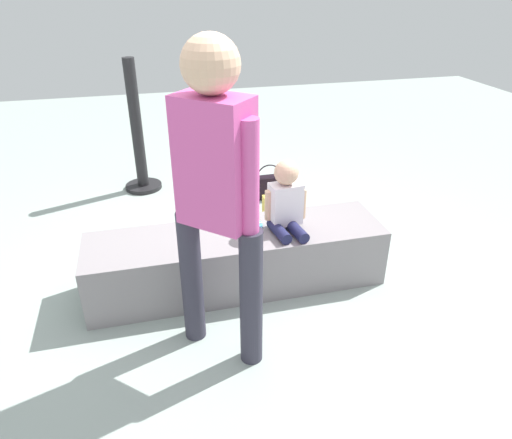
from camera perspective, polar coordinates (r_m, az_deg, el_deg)
ground_plane at (r=3.35m, az=-2.26°, el=-7.77°), size 12.00×12.00×0.00m
concrete_ledge at (r=3.23m, az=-2.33°, el=-4.83°), size 2.01×0.52×0.41m
child_seated at (r=3.08m, az=3.70°, el=2.32°), size 0.28×0.33×0.48m
adult_standing at (r=2.29m, az=-4.94°, el=4.43°), size 0.41×0.40×1.74m
cake_plate at (r=3.19m, az=-1.16°, el=-0.53°), size 0.22×0.22×0.07m
gift_bag at (r=4.01m, az=2.63°, el=1.17°), size 0.25×0.08×0.33m
railing_post at (r=4.73m, az=-14.18°, el=9.22°), size 0.36×0.36×1.28m
water_bottle_near_gift at (r=4.59m, az=4.98°, el=4.17°), size 0.07×0.07×0.22m
party_cup_red at (r=4.03m, az=8.20°, el=-0.55°), size 0.08×0.08×0.09m
cake_box_white at (r=3.84m, az=-10.69°, el=-2.15°), size 0.42×0.41×0.11m
handbag_black_leather at (r=4.52m, az=1.60°, el=4.09°), size 0.33×0.10×0.34m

